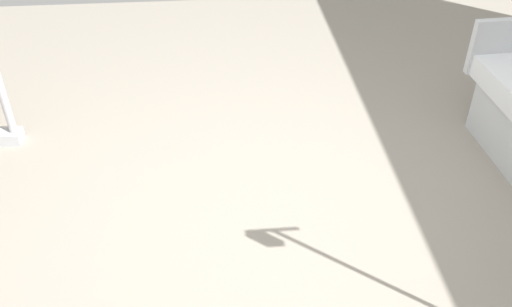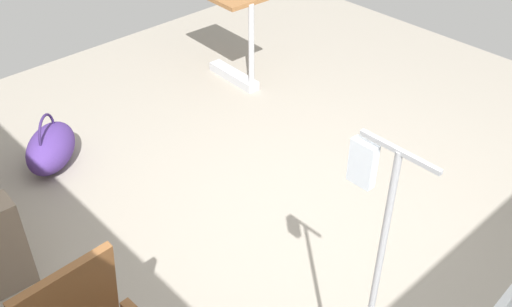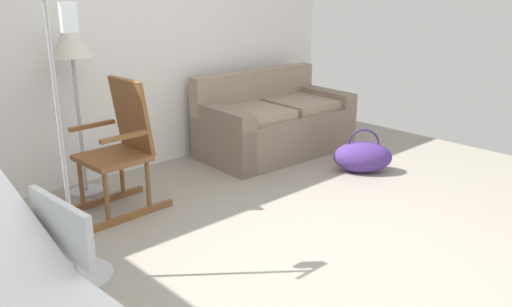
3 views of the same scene
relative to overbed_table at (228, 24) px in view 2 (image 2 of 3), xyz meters
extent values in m
plane|color=gray|center=(-1.85, 1.02, -0.53)|extent=(6.59, 6.59, 0.00)
cube|color=#B2B5BA|center=(-0.06, 0.00, -0.49)|extent=(0.60, 0.15, 0.08)
cylinder|color=black|center=(-0.32, 0.01, -0.50)|extent=(0.07, 0.07, 0.06)
cylinder|color=black|center=(0.20, -0.01, -0.50)|extent=(0.07, 0.07, 0.06)
cylinder|color=#B2B5BA|center=(-0.32, 0.01, -0.08)|extent=(0.05, 0.05, 0.74)
ellipsoid|color=#472D7A|center=(-0.12, 1.86, -0.38)|extent=(0.62, 0.62, 0.30)
torus|color=#312055|center=(-0.12, 1.86, -0.25)|extent=(0.23, 0.23, 0.30)
cube|color=#B2B5BA|center=(-3.01, 1.90, 1.15)|extent=(0.28, 0.02, 0.02)
cube|color=white|center=(-2.89, 1.90, 1.04)|extent=(0.09, 0.04, 0.16)
camera|label=1|loc=(-1.60, 3.13, 1.61)|focal=39.99mm
camera|label=2|loc=(-3.72, 3.13, 2.14)|focal=40.84mm
camera|label=3|loc=(-4.18, -0.98, 1.23)|focal=37.38mm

